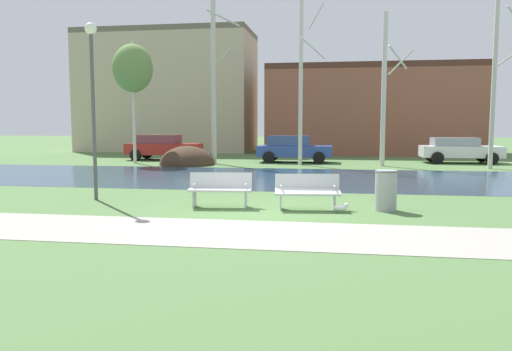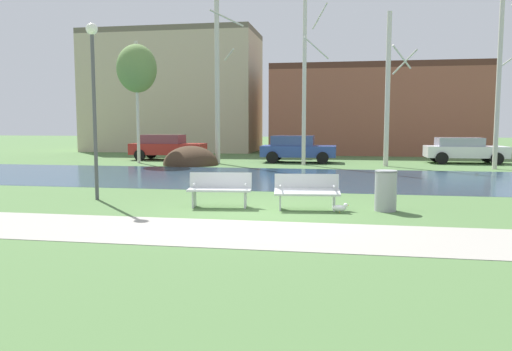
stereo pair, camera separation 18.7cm
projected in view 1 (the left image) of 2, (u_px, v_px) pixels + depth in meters
The scene contains 19 objects.
ground_plane at pixel (295, 173), 21.73m from camera, with size 120.00×120.00×0.00m, color #4C703D.
paved_path_strip at pixel (242, 233), 9.76m from camera, with size 60.00×2.49×0.01m, color #9E998E.
river_band at pixel (290, 178), 19.70m from camera, with size 80.00×8.16×0.01m, color #284256.
soil_mound at pixel (187, 165), 25.96m from camera, with size 2.81×3.01×1.96m, color #423021.
bench_left at pixel (220, 189), 12.78m from camera, with size 1.65×0.74×0.87m.
bench_right at pixel (307, 191), 12.43m from camera, with size 1.65×0.74×0.87m.
trash_bin at pixel (386, 190), 12.27m from camera, with size 0.55×0.55×0.99m.
seagull at pixel (341, 208), 11.97m from camera, with size 0.40×0.15×0.25m.
streetlamp at pixel (92, 81), 13.72m from camera, with size 0.32×0.32×4.83m.
birch_far_left at pixel (133, 69), 26.61m from camera, with size 2.11×2.11×6.45m.
birch_left at pixel (214, 72), 26.26m from camera, with size 1.57×2.40×9.48m.
birch_center_left at pixel (301, 70), 25.45m from camera, with size 1.33×2.32×9.44m.
birch_center at pixel (385, 88), 24.84m from camera, with size 1.49×2.42×7.54m.
birch_center_right at pixel (495, 70), 23.22m from camera, with size 1.33×2.25×9.07m.
parked_van_nearest_red at pixel (163, 147), 29.46m from camera, with size 4.27×2.03×1.47m.
parked_sedan_second_blue at pixel (293, 148), 27.56m from camera, with size 4.05×2.01×1.46m.
parked_hatch_third_white at pixel (459, 149), 27.10m from camera, with size 4.12×2.04×1.37m.
building_beige_block at pixel (169, 92), 39.02m from camera, with size 13.04×6.11×9.10m.
building_brick_low at pixel (370, 111), 36.50m from camera, with size 14.36×8.20×6.11m.
Camera 1 is at (1.80, -11.61, 2.12)m, focal length 35.35 mm.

